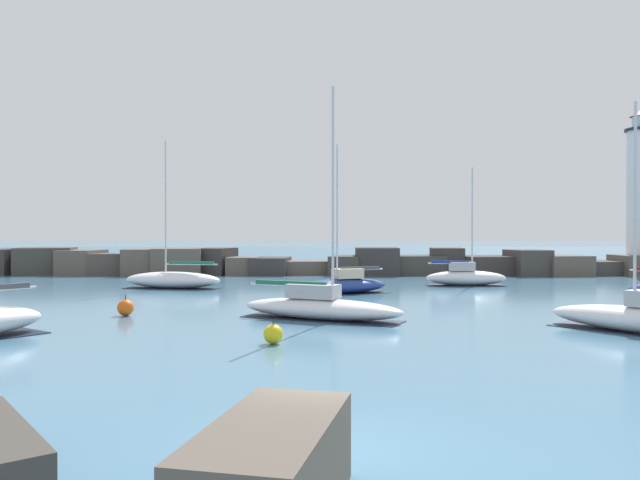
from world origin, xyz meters
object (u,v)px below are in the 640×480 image
sailboat_moored_4 (466,277)px  mooring_buoy_orange_near (273,334)px  sailboat_moored_1 (344,284)px  sailboat_moored_2 (173,280)px  sailboat_moored_3 (320,306)px  mooring_buoy_far_side (125,308)px

sailboat_moored_4 → mooring_buoy_orange_near: 27.66m
sailboat_moored_1 → sailboat_moored_2: sailboat_moored_2 is taller
sailboat_moored_3 → sailboat_moored_1: bearing=83.6°
sailboat_moored_1 → mooring_buoy_orange_near: 18.82m
sailboat_moored_1 → mooring_buoy_far_side: 15.46m
sailboat_moored_2 → mooring_buoy_orange_near: 23.99m
sailboat_moored_4 → mooring_buoy_orange_near: bearing=-116.3°
sailboat_moored_4 → mooring_buoy_orange_near: size_ratio=9.83×
sailboat_moored_2 → mooring_buoy_orange_near: size_ratio=11.65×
sailboat_moored_4 → mooring_buoy_orange_near: (-12.24, -24.80, -0.32)m
sailboat_moored_3 → sailboat_moored_4: sailboat_moored_3 is taller
mooring_buoy_orange_near → mooring_buoy_far_side: size_ratio=0.92×
sailboat_moored_1 → sailboat_moored_3: (-1.38, -12.20, -0.01)m
mooring_buoy_far_side → sailboat_moored_1: bearing=46.2°
sailboat_moored_1 → sailboat_moored_4: sailboat_moored_1 is taller
sailboat_moored_1 → sailboat_moored_3: sailboat_moored_3 is taller
mooring_buoy_orange_near → sailboat_moored_1: bearing=81.0°
sailboat_moored_1 → mooring_buoy_far_side: size_ratio=9.90×
mooring_buoy_orange_near → mooring_buoy_far_side: 10.72m
sailboat_moored_4 → mooring_buoy_far_side: bearing=-139.0°
sailboat_moored_1 → sailboat_moored_2: (-12.14, 3.57, 0.02)m
sailboat_moored_1 → mooring_buoy_far_side: (-10.69, -11.17, -0.22)m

